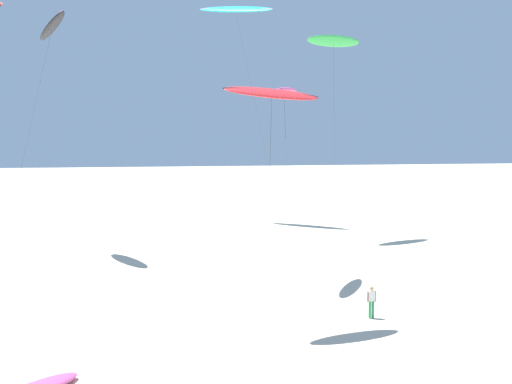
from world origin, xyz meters
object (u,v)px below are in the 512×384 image
Objects in this scene: flying_kite_2 at (284,93)px; person_near_left at (372,301)px; flying_kite_5 at (235,9)px; flying_kite_7 at (272,93)px; flying_kite_1 at (52,26)px; flying_kite_6 at (334,41)px.

flying_kite_2 reaches higher than person_near_left.
flying_kite_2 is at bearing 109.47° from person_near_left.
flying_kite_5 is 1.87× the size of flying_kite_7.
flying_kite_2 is (15.33, -10.95, -5.29)m from flying_kite_1.
flying_kite_6 is at bearing -55.30° from flying_kite_5.
flying_kite_1 reaches higher than flying_kite_6.
flying_kite_2 is 17.50m from flying_kite_6.
flying_kite_6 is (22.53, 4.14, -0.11)m from flying_kite_1.
flying_kite_1 is 1.49× the size of flying_kite_2.
flying_kite_2 is 0.56× the size of flying_kite_5.
flying_kite_1 is at bearing -136.47° from flying_kite_5.
flying_kite_6 is 10.47× the size of person_near_left.
flying_kite_7 is at bearing -56.58° from flying_kite_1.
flying_kite_1 is 1.04× the size of flying_kite_6.
person_near_left is (2.96, -8.37, -10.82)m from flying_kite_2.
flying_kite_5 is at bearing 43.53° from flying_kite_1.
flying_kite_5 is 13.37m from flying_kite_6.
flying_kite_6 is at bearing 64.48° from flying_kite_2.
flying_kite_6 is (7.21, -10.42, -4.28)m from flying_kite_5.
flying_kite_6 is 1.48× the size of flying_kite_7.
flying_kite_2 is 0.70× the size of flying_kite_6.
flying_kite_7 is at bearing -93.79° from flying_kite_5.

